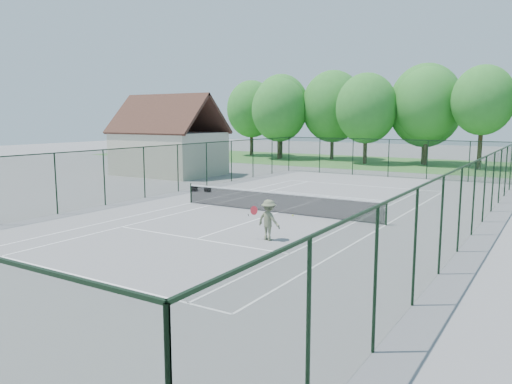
% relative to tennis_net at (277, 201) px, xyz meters
% --- Properties ---
extents(ground, '(140.00, 140.00, 0.00)m').
position_rel_tennis_net_xyz_m(ground, '(0.00, 0.00, -0.58)').
color(ground, gray).
rests_on(ground, ground).
extents(grass_far, '(80.00, 16.00, 0.01)m').
position_rel_tennis_net_xyz_m(grass_far, '(0.00, 30.00, -0.57)').
color(grass_far, '#4A873B').
rests_on(grass_far, ground).
extents(court_lines, '(11.05, 23.85, 0.01)m').
position_rel_tennis_net_xyz_m(court_lines, '(0.00, 0.00, -0.57)').
color(court_lines, white).
rests_on(court_lines, ground).
extents(tennis_net, '(11.08, 0.08, 1.10)m').
position_rel_tennis_net_xyz_m(tennis_net, '(0.00, 0.00, 0.00)').
color(tennis_net, black).
rests_on(tennis_net, ground).
extents(fence_enclosure, '(18.05, 36.05, 3.02)m').
position_rel_tennis_net_xyz_m(fence_enclosure, '(0.00, 0.00, 0.98)').
color(fence_enclosure, '#15321A').
rests_on(fence_enclosure, ground).
extents(utility_building, '(8.60, 6.27, 6.63)m').
position_rel_tennis_net_xyz_m(utility_building, '(-16.00, 10.00, 2.54)').
color(utility_building, beige).
rests_on(utility_building, ground).
extents(tree_line_far, '(39.40, 6.40, 9.70)m').
position_rel_tennis_net_xyz_m(tree_line_far, '(0.00, 30.00, 5.42)').
color(tree_line_far, '#3C2A1B').
rests_on(tree_line_far, ground).
extents(sports_bag_a, '(0.42, 0.29, 0.31)m').
position_rel_tennis_net_xyz_m(sports_bag_a, '(-8.19, 3.61, -0.42)').
color(sports_bag_a, black).
rests_on(sports_bag_a, ground).
extents(sports_bag_b, '(0.44, 0.31, 0.31)m').
position_rel_tennis_net_xyz_m(sports_bag_b, '(-7.26, 3.80, -0.42)').
color(sports_bag_b, black).
rests_on(sports_bag_b, ground).
extents(tennis_player, '(1.74, 0.90, 1.58)m').
position_rel_tennis_net_xyz_m(tennis_player, '(2.48, -5.05, 0.22)').
color(tennis_player, '#656C4F').
rests_on(tennis_player, ground).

